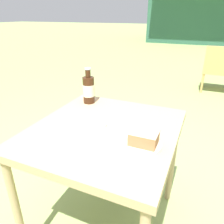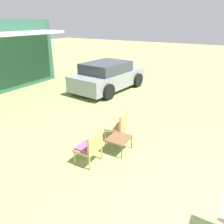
{
  "view_description": "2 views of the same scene",
  "coord_description": "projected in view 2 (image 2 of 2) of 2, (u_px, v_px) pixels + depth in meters",
  "views": [
    {
      "loc": [
        0.44,
        -0.92,
        1.25
      ],
      "look_at": [
        0.0,
        0.1,
        0.75
      ],
      "focal_mm": 35.0,
      "sensor_mm": 36.0,
      "label": 1
    },
    {
      "loc": [
        -2.73,
        0.51,
        3.08
      ],
      "look_at": [
        1.69,
        3.17,
        0.9
      ],
      "focal_mm": 35.0,
      "sensor_mm": 36.0,
      "label": 2
    }
  ],
  "objects": [
    {
      "name": "wicker_chair_cushioned",
      "position": [
        90.0,
        146.0,
        4.96
      ],
      "size": [
        0.54,
        0.48,
        0.79
      ],
      "rotation": [
        0.0,
        0.0,
        3.15
      ],
      "color": "tan",
      "rests_on": "ground_plane"
    },
    {
      "name": "wicker_chair_plain",
      "position": [
        118.0,
        125.0,
        5.96
      ],
      "size": [
        0.62,
        0.57,
        0.79
      ],
      "rotation": [
        0.0,
        0.0,
        3.34
      ],
      "color": "tan",
      "rests_on": "ground_plane"
    },
    {
      "name": "garden_side_table",
      "position": [
        119.0,
        139.0,
        5.45
      ],
      "size": [
        0.58,
        0.51,
        0.37
      ],
      "color": "brown",
      "rests_on": "ground_plane"
    },
    {
      "name": "parked_car",
      "position": [
        108.0,
        76.0,
        10.25
      ],
      "size": [
        3.99,
        2.28,
        1.31
      ],
      "rotation": [
        0.0,
        0.0,
        -0.1
      ],
      "color": "gray",
      "rests_on": "ground_plane"
    }
  ]
}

